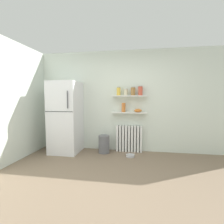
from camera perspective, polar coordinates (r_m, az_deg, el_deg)
name	(u,v)px	position (r m, az deg, el deg)	size (l,w,h in m)	color
ground_plane	(113,176)	(3.17, 0.48, -21.06)	(7.04, 7.04, 0.00)	#7A6651
back_wall	(123,101)	(4.39, 3.63, 3.70)	(7.04, 0.10, 2.60)	silver
side_wall_left	(3,102)	(3.97, -33.31, 2.81)	(0.10, 4.80, 2.60)	silver
refrigerator	(66,117)	(4.40, -15.56, -1.72)	(0.71, 0.75, 1.79)	silver
radiator	(129,139)	(4.37, 5.86, -9.06)	(0.67, 0.12, 0.68)	white
wall_shelf_lower	(129,113)	(4.23, 5.91, -0.20)	(0.87, 0.22, 0.03)	white
wall_shelf_upper	(129,96)	(4.22, 5.96, 5.48)	(0.87, 0.22, 0.03)	white
storage_jar_0	(119,91)	(4.25, 2.28, 7.12)	(0.10, 0.10, 0.22)	yellow
storage_jar_1	(126,92)	(4.23, 4.74, 6.80)	(0.09, 0.09, 0.17)	beige
storage_jar_2	(133,91)	(4.22, 7.22, 7.08)	(0.11, 0.11, 0.22)	olive
storage_jar_3	(140,91)	(4.21, 9.71, 7.21)	(0.11, 0.11, 0.24)	#C64C38
vase	(124,107)	(4.24, 3.98, 1.56)	(0.10, 0.10, 0.23)	#CC7033
shelf_bowl	(138,110)	(4.22, 8.88, 0.52)	(0.19, 0.19, 0.09)	orange
trash_bin	(104,144)	(4.28, -2.75, -10.94)	(0.28, 0.28, 0.44)	slate
pet_food_bowl	(130,156)	(4.09, 6.31, -14.65)	(0.20, 0.20, 0.05)	#B7B7BC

